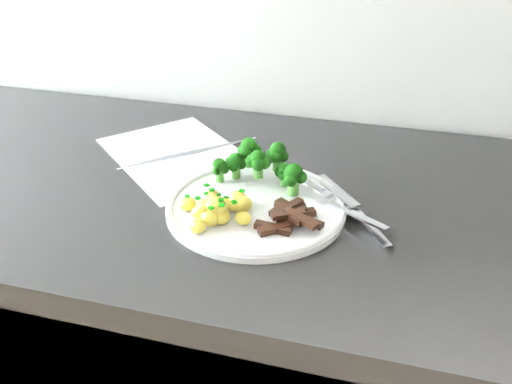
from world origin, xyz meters
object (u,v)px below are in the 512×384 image
Objects in this scene: recipe_paper at (179,155)px; beef_strips at (290,216)px; plate at (256,206)px; potatoes at (217,208)px; broccoli at (263,163)px; fork at (346,208)px; knife at (359,217)px.

recipe_paper is 0.28m from beef_strips.
plate is 2.65× the size of beef_strips.
plate is at bearing 47.24° from potatoes.
plate reaches higher than recipe_paper.
broccoli reaches higher than beef_strips.
beef_strips is at bearing -147.75° from fork.
knife is (0.19, 0.05, -0.02)m from potatoes.
recipe_paper is 3.47× the size of beef_strips.
plate is at bearing 151.00° from beef_strips.
knife is at bearing 3.49° from plate.
fork is at bearing 5.61° from plate.
fork is (0.13, 0.01, 0.01)m from plate.
broccoli reaches higher than potatoes.
recipe_paper is 0.34m from knife.
broccoli is 0.87× the size of knife.
beef_strips is (0.10, 0.01, -0.01)m from potatoes.
beef_strips is 0.08m from fork.
recipe_paper is at bearing 158.64° from knife.
recipe_paper is 2.52× the size of fork.
recipe_paper is at bearing 125.98° from potatoes.
beef_strips is (0.23, -0.16, 0.02)m from recipe_paper.
potatoes is 1.12× the size of beef_strips.
broccoli reaches higher than plate.
beef_strips is (0.06, -0.03, 0.01)m from plate.
plate is 0.13m from fork.
potatoes is (-0.04, -0.05, 0.02)m from plate.
recipe_paper is 1.31× the size of plate.
fork is at bearing 169.98° from knife.
potatoes reaches higher than recipe_paper.
plate is 1.75× the size of broccoli.
broccoli is at bearing 158.77° from knife.
plate is at bearing -37.65° from recipe_paper.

